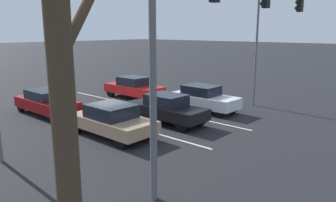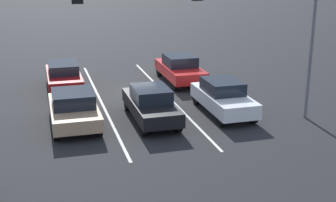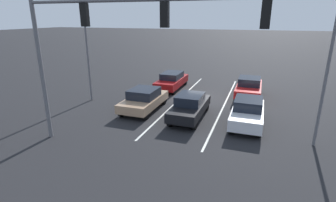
{
  "view_description": "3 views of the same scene",
  "coord_description": "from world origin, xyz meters",
  "px_view_note": "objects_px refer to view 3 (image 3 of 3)",
  "views": [
    {
      "loc": [
        12.35,
        16.11,
        4.76
      ],
      "look_at": [
        0.45,
        5.48,
        1.31
      ],
      "focal_mm": 35.0,
      "sensor_mm": 36.0,
      "label": 1
    },
    {
      "loc": [
        4.55,
        23.81,
        6.94
      ],
      "look_at": [
        -0.39,
        6.34,
        1.29
      ],
      "focal_mm": 50.0,
      "sensor_mm": 36.0,
      "label": 2
    },
    {
      "loc": [
        -3.9,
        19.83,
        6.01
      ],
      "look_at": [
        1.29,
        5.3,
        1.06
      ],
      "focal_mm": 28.0,
      "sensor_mm": 36.0,
      "label": 3
    }
  ],
  "objects_px": {
    "car_white_leftlane_front": "(248,112)",
    "street_lamp_right_shoulder": "(88,30)",
    "traffic_signal_gantry": "(112,33)",
    "car_tan_rightlane_front": "(144,99)",
    "car_maroon_rightlane_second": "(172,80)",
    "car_black_midlane_front": "(190,106)",
    "car_red_leftlane_second": "(249,87)",
    "street_lamp_left_shoulder": "(328,44)"
  },
  "relations": [
    {
      "from": "car_black_midlane_front",
      "to": "car_red_leftlane_second",
      "type": "bearing_deg",
      "value": -118.02
    },
    {
      "from": "car_tan_rightlane_front",
      "to": "street_lamp_right_shoulder",
      "type": "bearing_deg",
      "value": -8.46
    },
    {
      "from": "car_tan_rightlane_front",
      "to": "car_white_leftlane_front",
      "type": "xyz_separation_m",
      "value": [
        -6.73,
        0.26,
        0.02
      ]
    },
    {
      "from": "traffic_signal_gantry",
      "to": "car_tan_rightlane_front",
      "type": "bearing_deg",
      "value": -77.74
    },
    {
      "from": "car_black_midlane_front",
      "to": "car_maroon_rightlane_second",
      "type": "xyz_separation_m",
      "value": [
        3.33,
        -6.27,
        -0.03
      ]
    },
    {
      "from": "car_red_leftlane_second",
      "to": "traffic_signal_gantry",
      "type": "distance_m",
      "value": 13.09
    },
    {
      "from": "car_tan_rightlane_front",
      "to": "car_red_leftlane_second",
      "type": "xyz_separation_m",
      "value": [
        -6.47,
        -5.59,
        0.04
      ]
    },
    {
      "from": "car_tan_rightlane_front",
      "to": "car_black_midlane_front",
      "type": "height_order",
      "value": "car_black_midlane_front"
    },
    {
      "from": "car_red_leftlane_second",
      "to": "car_maroon_rightlane_second",
      "type": "relative_size",
      "value": 1.0
    },
    {
      "from": "car_black_midlane_front",
      "to": "traffic_signal_gantry",
      "type": "bearing_deg",
      "value": 67.55
    },
    {
      "from": "car_white_leftlane_front",
      "to": "car_maroon_rightlane_second",
      "type": "xyz_separation_m",
      "value": [
        6.76,
        -6.15,
        -0.03
      ]
    },
    {
      "from": "car_maroon_rightlane_second",
      "to": "street_lamp_right_shoulder",
      "type": "height_order",
      "value": "street_lamp_right_shoulder"
    },
    {
      "from": "car_red_leftlane_second",
      "to": "street_lamp_left_shoulder",
      "type": "relative_size",
      "value": 0.53
    },
    {
      "from": "car_maroon_rightlane_second",
      "to": "street_lamp_right_shoulder",
      "type": "xyz_separation_m",
      "value": [
        4.46,
        5.22,
        4.42
      ]
    },
    {
      "from": "car_red_leftlane_second",
      "to": "car_black_midlane_front",
      "type": "bearing_deg",
      "value": 61.98
    },
    {
      "from": "street_lamp_right_shoulder",
      "to": "street_lamp_left_shoulder",
      "type": "distance_m",
      "value": 14.59
    },
    {
      "from": "car_maroon_rightlane_second",
      "to": "street_lamp_left_shoulder",
      "type": "bearing_deg",
      "value": 141.77
    },
    {
      "from": "street_lamp_right_shoulder",
      "to": "street_lamp_left_shoulder",
      "type": "relative_size",
      "value": 1.05
    },
    {
      "from": "car_white_leftlane_front",
      "to": "traffic_signal_gantry",
      "type": "xyz_separation_m",
      "value": [
        5.54,
        5.21,
        4.6
      ]
    },
    {
      "from": "car_black_midlane_front",
      "to": "car_red_leftlane_second",
      "type": "height_order",
      "value": "car_red_leftlane_second"
    },
    {
      "from": "car_white_leftlane_front",
      "to": "street_lamp_right_shoulder",
      "type": "relative_size",
      "value": 0.48
    },
    {
      "from": "traffic_signal_gantry",
      "to": "street_lamp_right_shoulder",
      "type": "distance_m",
      "value": 8.37
    },
    {
      "from": "car_white_leftlane_front",
      "to": "street_lamp_right_shoulder",
      "type": "xyz_separation_m",
      "value": [
        11.23,
        -0.93,
        4.39
      ]
    },
    {
      "from": "car_tan_rightlane_front",
      "to": "car_maroon_rightlane_second",
      "type": "bearing_deg",
      "value": -89.67
    },
    {
      "from": "car_white_leftlane_front",
      "to": "street_lamp_left_shoulder",
      "type": "height_order",
      "value": "street_lamp_left_shoulder"
    },
    {
      "from": "car_white_leftlane_front",
      "to": "street_lamp_right_shoulder",
      "type": "bearing_deg",
      "value": -4.72
    },
    {
      "from": "traffic_signal_gantry",
      "to": "car_red_leftlane_second",
      "type": "bearing_deg",
      "value": -115.52
    },
    {
      "from": "traffic_signal_gantry",
      "to": "street_lamp_right_shoulder",
      "type": "height_order",
      "value": "street_lamp_right_shoulder"
    },
    {
      "from": "car_white_leftlane_front",
      "to": "car_black_midlane_front",
      "type": "bearing_deg",
      "value": 1.97
    },
    {
      "from": "street_lamp_right_shoulder",
      "to": "car_maroon_rightlane_second",
      "type": "bearing_deg",
      "value": -130.52
    },
    {
      "from": "street_lamp_right_shoulder",
      "to": "street_lamp_left_shoulder",
      "type": "height_order",
      "value": "street_lamp_right_shoulder"
    },
    {
      "from": "car_black_midlane_front",
      "to": "street_lamp_left_shoulder",
      "type": "relative_size",
      "value": 0.52
    },
    {
      "from": "car_tan_rightlane_front",
      "to": "street_lamp_right_shoulder",
      "type": "distance_m",
      "value": 6.34
    },
    {
      "from": "car_red_leftlane_second",
      "to": "car_white_leftlane_front",
      "type": "bearing_deg",
      "value": 92.53
    },
    {
      "from": "street_lamp_right_shoulder",
      "to": "car_red_leftlane_second",
      "type": "bearing_deg",
      "value": -155.83
    },
    {
      "from": "car_white_leftlane_front",
      "to": "car_black_midlane_front",
      "type": "xyz_separation_m",
      "value": [
        3.43,
        0.12,
        -0.0
      ]
    },
    {
      "from": "car_tan_rightlane_front",
      "to": "car_red_leftlane_second",
      "type": "bearing_deg",
      "value": -139.16
    },
    {
      "from": "car_black_midlane_front",
      "to": "car_red_leftlane_second",
      "type": "distance_m",
      "value": 6.76
    },
    {
      "from": "car_red_leftlane_second",
      "to": "car_maroon_rightlane_second",
      "type": "xyz_separation_m",
      "value": [
        6.5,
        -0.3,
        -0.05
      ]
    },
    {
      "from": "car_red_leftlane_second",
      "to": "traffic_signal_gantry",
      "type": "bearing_deg",
      "value": 64.48
    },
    {
      "from": "traffic_signal_gantry",
      "to": "street_lamp_left_shoulder",
      "type": "distance_m",
      "value": 9.39
    },
    {
      "from": "car_white_leftlane_front",
      "to": "street_lamp_left_shoulder",
      "type": "distance_m",
      "value": 5.44
    }
  ]
}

